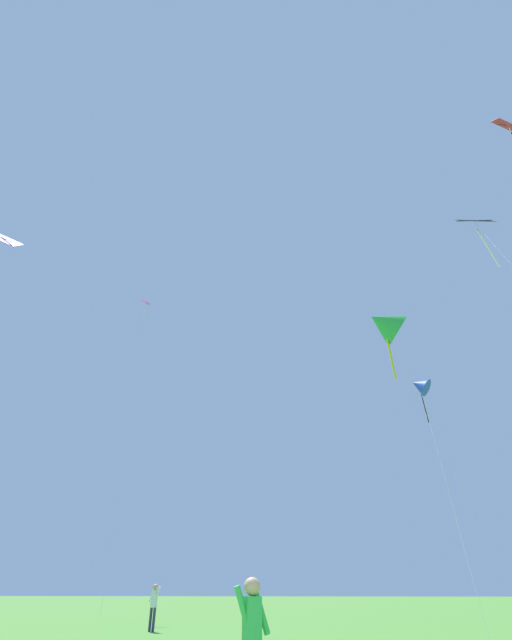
{
  "coord_description": "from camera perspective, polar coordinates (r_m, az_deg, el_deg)",
  "views": [
    {
      "loc": [
        1.23,
        -4.1,
        1.41
      ],
      "look_at": [
        -2.51,
        19.03,
        15.74
      ],
      "focal_mm": 25.02,
      "sensor_mm": 36.0,
      "label": 1
    }
  ],
  "objects": [
    {
      "name": "kite_pink_low",
      "position": [
        49.6,
        -14.25,
        -0.22
      ],
      "size": [
        3.22,
        5.89,
        29.73
      ],
      "color": "pink",
      "rests_on": "ground_plane"
    },
    {
      "name": "kite_blue_delta",
      "position": [
        28.91,
        20.19,
        -7.86
      ],
      "size": [
        1.93,
        8.21,
        12.79
      ],
      "color": "blue",
      "rests_on": "ground_plane"
    },
    {
      "name": "person_far_back",
      "position": [
        6.74,
        -0.52,
        -35.36
      ],
      "size": [
        0.46,
        0.35,
        1.58
      ],
      "color": "black",
      "rests_on": "ground_plane"
    },
    {
      "name": "person_in_blue_jacket",
      "position": [
        22.94,
        -12.94,
        -31.76
      ],
      "size": [
        0.55,
        0.25,
        1.71
      ],
      "color": "#2D3351",
      "rests_on": "ground_plane"
    },
    {
      "name": "kite_green_small",
      "position": [
        22.3,
        16.12,
        -0.52
      ],
      "size": [
        2.85,
        5.5,
        13.54
      ],
      "color": "green",
      "rests_on": "ground_plane"
    },
    {
      "name": "kite_black_large",
      "position": [
        32.97,
        26.83,
        9.99
      ],
      "size": [
        2.41,
        11.4,
        23.49
      ],
      "color": "black",
      "rests_on": "ground_plane"
    }
  ]
}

